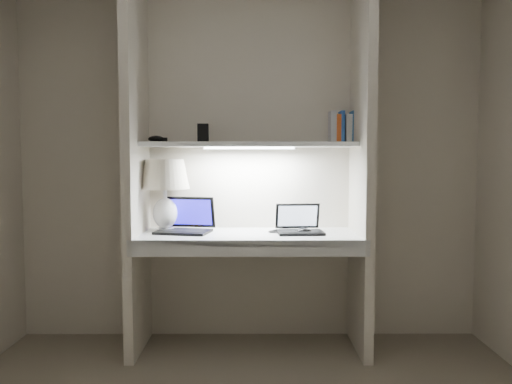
{
  "coord_description": "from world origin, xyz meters",
  "views": [
    {
      "loc": [
        0.04,
        -2.0,
        1.26
      ],
      "look_at": [
        0.04,
        1.05,
        1.05
      ],
      "focal_mm": 35.0,
      "sensor_mm": 36.0,
      "label": 1
    }
  ],
  "objects_px": {
    "laptop_main": "(186,224)",
    "speaker": "(285,219)",
    "laptop_netbook": "(299,226)",
    "book_row": "(344,128)",
    "table_lamp": "(165,183)"
  },
  "relations": [
    {
      "from": "book_row",
      "to": "table_lamp",
      "type": "bearing_deg",
      "value": -175.8
    },
    {
      "from": "speaker",
      "to": "laptop_main",
      "type": "bearing_deg",
      "value": -161.96
    },
    {
      "from": "table_lamp",
      "to": "laptop_main",
      "type": "bearing_deg",
      "value": -17.46
    },
    {
      "from": "speaker",
      "to": "book_row",
      "type": "distance_m",
      "value": 0.75
    },
    {
      "from": "table_lamp",
      "to": "book_row",
      "type": "bearing_deg",
      "value": 4.2
    },
    {
      "from": "laptop_main",
      "to": "laptop_netbook",
      "type": "xyz_separation_m",
      "value": [
        0.75,
        -0.04,
        -0.01
      ]
    },
    {
      "from": "laptop_main",
      "to": "speaker",
      "type": "distance_m",
      "value": 0.69
    },
    {
      "from": "laptop_main",
      "to": "speaker",
      "type": "height_order",
      "value": "laptop_main"
    },
    {
      "from": "table_lamp",
      "to": "book_row",
      "type": "distance_m",
      "value": 1.27
    },
    {
      "from": "table_lamp",
      "to": "speaker",
      "type": "bearing_deg",
      "value": 7.9
    },
    {
      "from": "laptop_netbook",
      "to": "book_row",
      "type": "relative_size",
      "value": 1.45
    },
    {
      "from": "laptop_main",
      "to": "book_row",
      "type": "bearing_deg",
      "value": 18.58
    },
    {
      "from": "table_lamp",
      "to": "speaker",
      "type": "relative_size",
      "value": 3.71
    },
    {
      "from": "speaker",
      "to": "book_row",
      "type": "height_order",
      "value": "book_row"
    },
    {
      "from": "laptop_main",
      "to": "book_row",
      "type": "height_order",
      "value": "book_row"
    }
  ]
}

